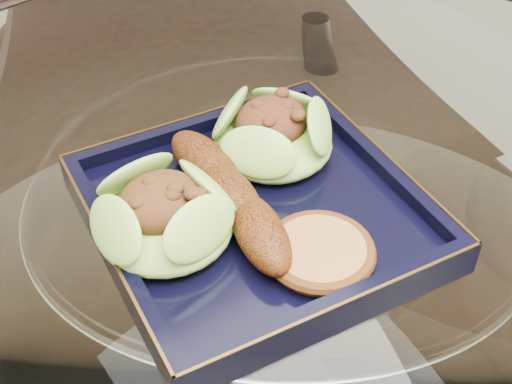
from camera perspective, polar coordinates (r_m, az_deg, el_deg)
dining_table at (r=0.76m, az=1.53°, el=-11.69°), size 1.13×1.13×0.77m
dining_chair at (r=1.17m, az=-4.07°, el=7.18°), size 0.54×0.54×0.98m
navy_plate at (r=0.63m, az=0.00°, el=-2.03°), size 0.31×0.31×0.02m
lettuce_wrap_left at (r=0.59m, az=-7.34°, el=-2.15°), size 0.15×0.15×0.04m
lettuce_wrap_right at (r=0.67m, az=1.38°, el=4.43°), size 0.14×0.14×0.04m
roasted_plantain at (r=0.61m, az=-2.01°, el=-0.26°), size 0.07×0.19×0.04m
crumb_patty at (r=0.58m, az=5.11°, el=-4.90°), size 0.10×0.10×0.01m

